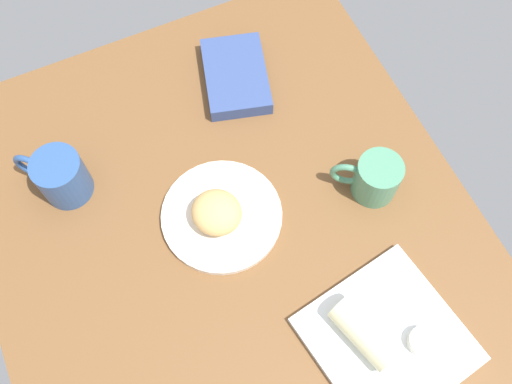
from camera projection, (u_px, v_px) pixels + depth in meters
The scene contains 9 objects.
dining_table at pixel (239, 250), 110.31cm from camera, with size 110.00×90.00×4.00cm, color brown.
round_plate at pixel (222, 216), 110.30cm from camera, with size 22.94×22.94×1.40cm, color silver.
scone_pastry at pixel (217, 212), 106.63cm from camera, with size 9.51×9.02×5.93cm, color tan.
square_plate at pixel (387, 339), 100.64cm from camera, with size 24.71×24.71×1.60cm, color white.
sauce_cup at pixel (423, 341), 98.55cm from camera, with size 4.93×4.93×2.20cm.
breakfast_wrap at pixel (365, 332), 97.55cm from camera, with size 5.69×5.69×12.43cm, color beige.
book_stack at pixel (236, 76), 122.38cm from camera, with size 21.55×17.38×3.39cm.
coffee_mug at pixel (60, 176), 108.75cm from camera, with size 12.10×12.32×10.22cm.
second_mug at pixel (376, 179), 109.13cm from camera, with size 10.16×12.00×9.08cm.
Camera 1 is at (33.73, -11.98, 106.97)cm, focal length 40.86 mm.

